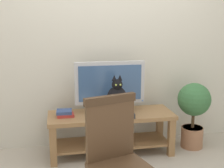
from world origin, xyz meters
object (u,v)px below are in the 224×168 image
wooden_chair (117,154)px  book_stack (65,113)px  tv (110,86)px  tv_stand (111,125)px  cat (117,99)px  potted_plant (194,108)px  media_box (116,114)px

wooden_chair → book_stack: size_ratio=5.08×
tv → wooden_chair: tv is taller
tv_stand → tv: (0.00, 0.07, 0.44)m
cat → tv_stand: bearing=106.7°
tv_stand → cat: bearing=-73.3°
book_stack → potted_plant: 1.47m
book_stack → potted_plant: bearing=-0.2°
tv → potted_plant: 1.01m
media_box → wooden_chair: (-0.21, -1.03, 0.05)m
tv → media_box: (0.03, -0.18, -0.27)m
tv_stand → media_box: size_ratio=3.87×
cat → potted_plant: bearing=6.5°
tv_stand → book_stack: bearing=-179.1°
media_box → book_stack: size_ratio=1.90×
tv_stand → cat: (0.04, -0.12, 0.34)m
media_box → potted_plant: size_ratio=0.46×
potted_plant → media_box: bearing=-174.4°
tv_stand → potted_plant: 0.98m
media_box → potted_plant: (0.93, 0.09, -0.02)m
media_box → wooden_chair: bearing=-101.3°
tv_stand → cat: size_ratio=3.36×
cat → potted_plant: cat is taller
media_box → potted_plant: potted_plant is taller
media_box → book_stack: book_stack is taller
cat → wooden_chair: wooden_chair is taller
tv_stand → book_stack: 0.53m
tv → cat: (0.04, -0.19, -0.10)m
cat → wooden_chair: 1.05m
wooden_chair → book_stack: (-0.33, 1.13, -0.04)m
media_box → book_stack: 0.55m
tv_stand → potted_plant: (0.97, -0.01, 0.15)m
tv_stand → media_box: bearing=-71.8°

